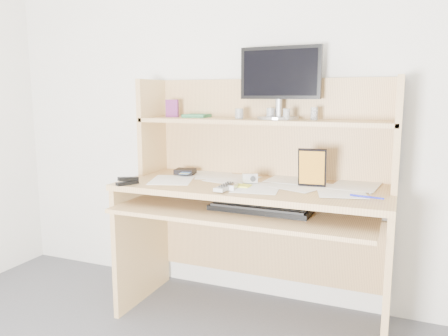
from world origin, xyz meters
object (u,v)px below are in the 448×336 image
at_px(tv_remote, 226,187).
at_px(keyboard, 260,208).
at_px(desk, 257,192).
at_px(monitor, 280,81).
at_px(game_case, 312,168).

bearing_deg(tv_remote, keyboard, 18.08).
distance_m(desk, keyboard, 0.23).
height_order(keyboard, monitor, monitor).
relative_size(keyboard, monitor, 1.12).
height_order(desk, tv_remote, desk).
relative_size(desk, tv_remote, 7.81).
xyz_separation_m(game_case, monitor, (-0.22, 0.18, 0.43)).
height_order(desk, game_case, desk).
xyz_separation_m(keyboard, game_case, (0.21, 0.16, 0.19)).
distance_m(game_case, monitor, 0.52).
height_order(game_case, monitor, monitor).
bearing_deg(monitor, keyboard, -85.60).
xyz_separation_m(desk, game_case, (0.30, -0.05, 0.16)).
bearing_deg(game_case, tv_remote, -157.08).
distance_m(keyboard, tv_remote, 0.19).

